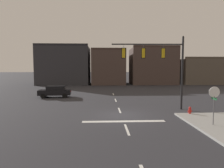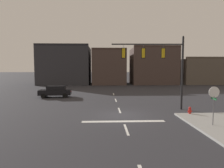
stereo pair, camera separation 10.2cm
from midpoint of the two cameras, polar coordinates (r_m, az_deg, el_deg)
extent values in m
plane|color=#2B2B30|center=(17.27, 2.58, -9.07)|extent=(400.00, 400.00, 0.00)
cube|color=silver|center=(15.34, 3.26, -10.82)|extent=(6.40, 0.50, 0.01)
cube|color=silver|center=(13.44, 4.14, -13.07)|extent=(0.16, 2.40, 0.01)
cube|color=silver|center=(19.21, 2.05, -7.66)|extent=(0.16, 2.40, 0.01)
cube|color=silver|center=(25.10, 0.95, -4.76)|extent=(0.16, 2.40, 0.01)
cube|color=silver|center=(31.02, 0.28, -2.96)|extent=(0.16, 2.40, 0.01)
cylinder|color=black|center=(20.47, 19.64, 2.82)|extent=(0.20, 0.20, 7.09)
cylinder|color=black|center=(19.66, 10.14, 11.35)|extent=(6.96, 0.33, 0.12)
sphere|color=black|center=(20.69, 19.91, 12.82)|extent=(0.18, 0.18, 0.18)
cylinder|color=#56565B|center=(19.98, 14.56, 10.49)|extent=(0.03, 0.03, 0.35)
cube|color=gold|center=(19.93, 14.52, 8.70)|extent=(0.31, 0.25, 0.90)
sphere|color=red|center=(20.07, 14.44, 9.47)|extent=(0.20, 0.20, 0.20)
sphere|color=#2D2314|center=(20.05, 14.42, 8.67)|extent=(0.20, 0.20, 0.20)
sphere|color=black|center=(20.03, 14.41, 7.87)|extent=(0.20, 0.20, 0.20)
cube|color=black|center=(19.91, 14.54, 8.70)|extent=(0.42, 0.04, 1.02)
cylinder|color=#56565B|center=(19.57, 9.00, 10.70)|extent=(0.03, 0.03, 0.35)
cube|color=gold|center=(19.51, 8.97, 8.88)|extent=(0.31, 0.25, 0.90)
sphere|color=red|center=(19.66, 8.92, 9.67)|extent=(0.20, 0.20, 0.20)
sphere|color=#2D2314|center=(19.64, 8.91, 8.85)|extent=(0.20, 0.20, 0.20)
sphere|color=black|center=(19.62, 8.90, 8.03)|extent=(0.20, 0.20, 0.20)
cube|color=black|center=(19.49, 8.98, 8.88)|extent=(0.42, 0.04, 1.02)
cylinder|color=#56565B|center=(19.34, 3.24, 10.83)|extent=(0.03, 0.03, 0.35)
cube|color=gold|center=(19.28, 3.23, 8.98)|extent=(0.31, 0.25, 0.90)
sphere|color=red|center=(19.43, 3.21, 9.78)|extent=(0.20, 0.20, 0.20)
sphere|color=#2D2314|center=(19.41, 3.21, 8.95)|extent=(0.20, 0.20, 0.20)
sphere|color=black|center=(19.39, 3.20, 8.12)|extent=(0.20, 0.20, 0.20)
cube|color=black|center=(19.26, 3.24, 8.98)|extent=(0.42, 0.04, 1.02)
cylinder|color=#56565B|center=(15.38, 27.33, -7.19)|extent=(0.06, 0.06, 2.15)
cylinder|color=white|center=(15.17, 27.52, -2.10)|extent=(0.76, 0.03, 0.76)
cylinder|color=#B21414|center=(15.18, 27.49, -2.09)|extent=(0.68, 0.03, 0.68)
cube|color=#19592D|center=(15.22, 27.46, -3.78)|extent=(0.02, 0.64, 0.16)
cube|color=black|center=(28.77, -16.44, -2.34)|extent=(4.52, 2.13, 0.70)
cube|color=black|center=(28.68, -16.17, -1.09)|extent=(2.58, 1.78, 0.56)
cube|color=#2D3842|center=(28.82, -17.67, -1.14)|extent=(0.36, 1.53, 0.47)
cube|color=#2D3842|center=(28.52, -13.85, -1.12)|extent=(0.33, 1.53, 0.46)
cylinder|color=black|center=(28.28, -19.61, -3.32)|extent=(0.65, 0.27, 0.64)
cylinder|color=black|center=(29.92, -18.90, -2.88)|extent=(0.65, 0.27, 0.64)
cylinder|color=black|center=(27.78, -13.75, -3.32)|extent=(0.65, 0.27, 0.64)
cylinder|color=black|center=(29.45, -13.36, -2.87)|extent=(0.65, 0.27, 0.64)
sphere|color=silver|center=(28.66, -20.94, -2.39)|extent=(0.16, 0.16, 0.16)
sphere|color=silver|center=(29.77, -20.40, -2.12)|extent=(0.16, 0.16, 0.16)
cube|color=maroon|center=(28.48, -12.11, -2.17)|extent=(0.14, 1.37, 0.12)
cylinder|color=red|center=(18.47, 21.61, -7.46)|extent=(0.22, 0.22, 0.55)
cylinder|color=red|center=(18.53, 21.59, -8.30)|extent=(0.30, 0.30, 0.10)
sphere|color=red|center=(18.41, 21.64, -6.47)|extent=(0.20, 0.20, 0.20)
cylinder|color=red|center=(18.40, 21.18, -7.41)|extent=(0.10, 0.08, 0.08)
cylinder|color=red|center=(18.53, 22.04, -7.35)|extent=(0.10, 0.08, 0.08)
cube|color=#2D2D33|center=(51.87, -13.71, 5.13)|extent=(12.65, 8.98, 9.37)
cube|color=black|center=(48.09, -14.80, 11.06)|extent=(12.65, 0.60, 0.50)
cube|color=#473833|center=(51.23, -1.17, 4.74)|extent=(8.35, 9.61, 8.43)
cube|color=#3A2B26|center=(46.95, -1.05, 10.21)|extent=(8.35, 0.60, 0.50)
cube|color=#473833|center=(52.06, 11.68, 5.01)|extent=(11.33, 8.14, 9.10)
cube|color=#3A2B26|center=(48.70, 12.87, 10.68)|extent=(11.33, 0.60, 0.50)
cube|color=brown|center=(58.86, 23.78, 3.34)|extent=(12.41, 12.73, 6.39)
cube|color=#493F35|center=(53.54, 26.79, 6.84)|extent=(12.41, 0.60, 0.50)
camera|label=1|loc=(0.05, -90.14, -0.01)|focal=31.35mm
camera|label=2|loc=(0.05, 89.86, 0.01)|focal=31.35mm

